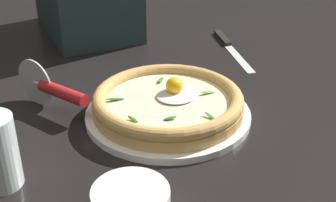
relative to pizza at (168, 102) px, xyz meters
name	(u,v)px	position (x,y,z in m)	size (l,w,h in m)	color
ground_plane	(157,127)	(0.02, -0.01, -0.05)	(2.40, 2.40, 0.03)	black
pizza_plate	(168,114)	(0.00, 0.00, -0.02)	(0.28, 0.28, 0.01)	white
pizza	(168,102)	(0.00, 0.00, 0.00)	(0.26, 0.26, 0.05)	tan
pizza_cutter	(54,89)	(0.13, -0.16, 0.01)	(0.04, 0.17, 0.09)	silver
table_knife	(227,44)	(-0.34, -0.14, -0.03)	(0.15, 0.22, 0.01)	silver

